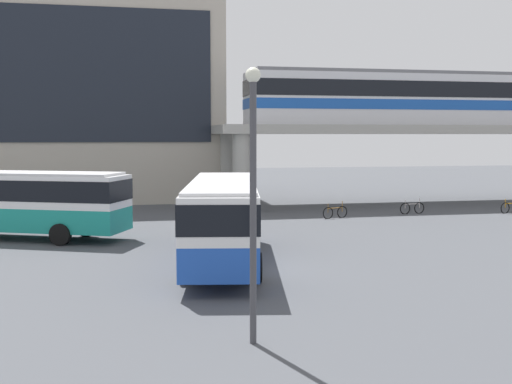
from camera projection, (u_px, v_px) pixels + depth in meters
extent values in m
plane|color=#47494F|center=(219.00, 230.00, 32.56)|extent=(120.00, 120.00, 0.00)
cube|color=#B2A899|center=(70.00, 93.00, 49.03)|extent=(23.04, 13.38, 16.57)
cube|color=black|center=(60.00, 74.00, 42.37)|extent=(20.73, 0.10, 9.28)
cube|color=#9E9B93|center=(421.00, 130.00, 44.88)|extent=(29.89, 7.19, 0.60)
cylinder|color=#9E9B93|center=(241.00, 173.00, 39.70)|extent=(1.10, 1.10, 5.05)
cylinder|color=#9E9B93|center=(228.00, 169.00, 45.16)|extent=(1.10, 1.10, 5.05)
cube|color=silver|center=(416.00, 100.00, 44.59)|extent=(24.70, 2.90, 3.60)
cube|color=#194CA5|center=(415.00, 106.00, 44.62)|extent=(24.76, 2.96, 0.70)
cube|color=black|center=(416.00, 90.00, 44.52)|extent=(24.76, 2.96, 1.10)
cube|color=slate|center=(416.00, 73.00, 44.41)|extent=(23.71, 2.61, 0.24)
cube|color=#1E4CB2|center=(223.00, 237.00, 23.99)|extent=(4.33, 11.26, 1.10)
cube|color=silver|center=(223.00, 203.00, 23.87)|extent=(4.33, 11.26, 1.50)
cube|color=black|center=(223.00, 201.00, 23.86)|extent=(4.38, 11.31, 0.96)
cube|color=silver|center=(223.00, 182.00, 23.80)|extent=(4.12, 10.70, 0.12)
cylinder|color=black|center=(197.00, 236.00, 27.51)|extent=(0.45, 1.03, 1.00)
cylinder|color=black|center=(253.00, 236.00, 27.58)|extent=(0.45, 1.03, 1.00)
cylinder|color=black|center=(184.00, 268.00, 20.94)|extent=(0.45, 1.03, 1.00)
cylinder|color=black|center=(258.00, 267.00, 21.01)|extent=(0.45, 1.03, 1.00)
cube|color=teal|center=(15.00, 217.00, 29.72)|extent=(11.09, 6.65, 1.10)
cube|color=white|center=(14.00, 190.00, 29.60)|extent=(11.09, 6.65, 1.50)
cube|color=black|center=(14.00, 188.00, 29.60)|extent=(11.14, 6.71, 0.96)
cube|color=silver|center=(13.00, 173.00, 29.53)|extent=(10.54, 6.32, 0.12)
cylinder|color=black|center=(60.00, 235.00, 27.92)|extent=(1.03, 0.65, 1.00)
cylinder|color=black|center=(87.00, 227.00, 30.36)|extent=(1.03, 0.65, 1.00)
torus|color=black|center=(342.00, 212.00, 37.40)|extent=(0.72, 0.29, 0.74)
torus|color=black|center=(328.00, 213.00, 36.89)|extent=(0.72, 0.29, 0.74)
cylinder|color=#996626|center=(335.00, 208.00, 37.12)|extent=(1.01, 0.37, 0.05)
cylinder|color=#996626|center=(328.00, 208.00, 36.86)|extent=(0.04, 0.04, 0.55)
cylinder|color=#996626|center=(342.00, 206.00, 37.37)|extent=(0.04, 0.04, 0.65)
torus|color=black|center=(419.00, 208.00, 39.46)|extent=(0.74, 0.17, 0.74)
torus|color=black|center=(405.00, 209.00, 39.10)|extent=(0.74, 0.17, 0.74)
cylinder|color=silver|center=(412.00, 204.00, 39.26)|extent=(1.05, 0.21, 0.05)
cylinder|color=silver|center=(405.00, 204.00, 39.08)|extent=(0.04, 0.04, 0.55)
cylinder|color=silver|center=(419.00, 203.00, 39.43)|extent=(0.04, 0.04, 0.65)
torus|color=black|center=(505.00, 208.00, 39.45)|extent=(0.74, 0.22, 0.74)
cylinder|color=orange|center=(511.00, 203.00, 39.64)|extent=(1.04, 0.28, 0.05)
cylinder|color=orange|center=(505.00, 203.00, 39.42)|extent=(0.04, 0.04, 0.55)
cylinder|color=#3F3F44|center=(253.00, 215.00, 14.56)|extent=(0.16, 0.16, 6.19)
sphere|color=silver|center=(253.00, 75.00, 14.27)|extent=(0.36, 0.36, 0.36)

